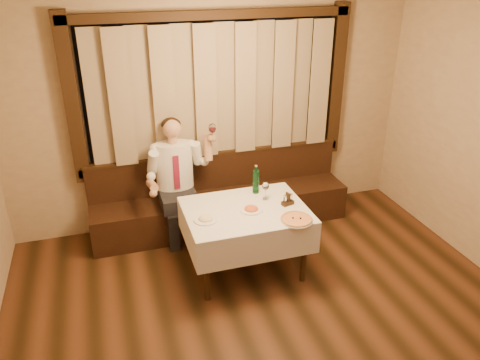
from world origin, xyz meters
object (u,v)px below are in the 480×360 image
object	(u,v)px
banquette	(221,202)
pasta_red	(251,208)
dining_table	(246,218)
pizza	(296,219)
seated_man	(176,172)
cruet_caddy	(288,201)
green_bottle	(256,181)
pasta_cream	(206,217)

from	to	relation	value
banquette	pasta_red	size ratio (longest dim) A/B	13.51
dining_table	pizza	size ratio (longest dim) A/B	3.81
dining_table	seated_man	size ratio (longest dim) A/B	0.86
cruet_caddy	pizza	bearing A→B (deg)	-113.29
dining_table	cruet_caddy	size ratio (longest dim) A/B	9.02
dining_table	cruet_caddy	distance (m)	0.48
green_bottle	cruet_caddy	bearing A→B (deg)	-57.91
dining_table	cruet_caddy	world-z (taller)	cruet_caddy
banquette	seated_man	size ratio (longest dim) A/B	2.17
pizza	banquette	bearing A→B (deg)	106.31
pasta_red	pasta_cream	distance (m)	0.50
pasta_red	green_bottle	world-z (taller)	green_bottle
pizza	seated_man	bearing A→B (deg)	126.43
dining_table	green_bottle	size ratio (longest dim) A/B	3.85
seated_man	pasta_cream	bearing A→B (deg)	-84.16
green_bottle	seated_man	xyz separation A→B (m)	(-0.78, 0.60, -0.05)
dining_table	green_bottle	world-z (taller)	green_bottle
dining_table	pizza	world-z (taller)	pizza
cruet_caddy	seated_man	xyz separation A→B (m)	(-1.01, 0.97, 0.05)
cruet_caddy	green_bottle	bearing A→B (deg)	106.34
pasta_cream	cruet_caddy	size ratio (longest dim) A/B	1.71
banquette	pasta_red	xyz separation A→B (m)	(0.05, -1.07, 0.48)
pasta_cream	pasta_red	bearing A→B (deg)	6.55
pasta_cream	green_bottle	size ratio (longest dim) A/B	0.73
pasta_red	seated_man	bearing A→B (deg)	121.68
pasta_cream	green_bottle	bearing A→B (deg)	32.38
banquette	pasta_cream	size ratio (longest dim) A/B	13.26
green_bottle	seated_man	world-z (taller)	seated_man
green_bottle	pizza	bearing A→B (deg)	-75.14
pizza	seated_man	world-z (taller)	seated_man
pizza	seated_man	distance (m)	1.63
banquette	pasta_cream	distance (m)	1.30
pasta_cream	green_bottle	xyz separation A→B (m)	(0.67, 0.43, 0.11)
banquette	cruet_caddy	size ratio (longest dim) A/B	22.72
banquette	dining_table	distance (m)	1.08
banquette	dining_table	size ratio (longest dim) A/B	2.52
dining_table	pizza	xyz separation A→B (m)	(0.41, -0.37, 0.12)
banquette	pizza	distance (m)	1.53
pizza	green_bottle	bearing A→B (deg)	104.86
pizza	pasta_cream	size ratio (longest dim) A/B	1.38
pizza	cruet_caddy	distance (m)	0.34
pasta_red	green_bottle	bearing A→B (deg)	64.46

